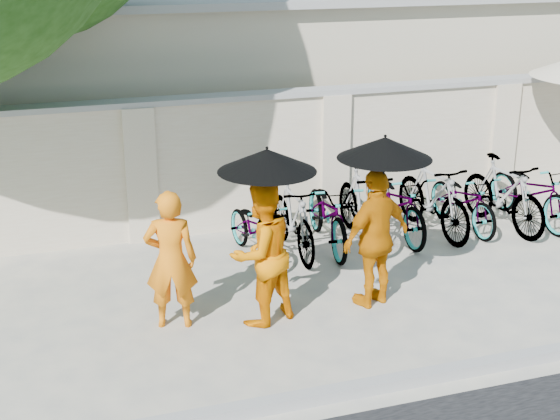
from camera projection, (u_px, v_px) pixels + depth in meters
name	position (u px, v px, depth m)	size (l,w,h in m)	color
ground	(271.00, 323.00, 9.09)	(80.00, 80.00, 0.00)	beige
kerb	(324.00, 395.00, 7.55)	(40.00, 0.16, 0.12)	gray
compound_wall	(270.00, 162.00, 11.92)	(20.00, 0.30, 2.00)	beige
building_behind	(261.00, 79.00, 15.42)	(14.00, 6.00, 3.20)	#B5AB91
monk_left	(171.00, 260.00, 8.77)	(0.60, 0.39, 1.64)	orange
monk_center	(261.00, 253.00, 8.86)	(0.83, 0.65, 1.71)	orange
parasol_center	(267.00, 160.00, 8.43)	(1.09, 1.09, 1.13)	black
monk_right	(376.00, 238.00, 9.30)	(1.00, 0.42, 1.71)	#C86B04
parasol_right	(385.00, 148.00, 8.86)	(1.10, 1.10, 1.14)	black
bike_0	(255.00, 230.00, 10.77)	(0.57, 1.63, 0.85)	#9A9CAF
bike_1	(293.00, 218.00, 10.90)	(0.51, 1.79, 1.08)	#9A9CAF
bike_2	(328.00, 213.00, 11.16)	(0.68, 1.96, 1.03)	#9A9CAF
bike_3	(363.00, 205.00, 11.35)	(0.53, 1.88, 1.13)	#9A9CAF
bike_4	(396.00, 203.00, 11.57)	(0.68, 1.94, 1.02)	#9A9CAF
bike_5	(433.00, 197.00, 11.64)	(0.54, 1.91, 1.15)	#9A9CAF
bike_6	(463.00, 200.00, 11.90)	(0.60, 1.72, 0.91)	#9A9CAF
bike_7	(503.00, 194.00, 11.85)	(0.52, 1.86, 1.12)	#9A9CAF
bike_8	(531.00, 192.00, 12.10)	(0.67, 1.93, 1.01)	#9A9CAF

